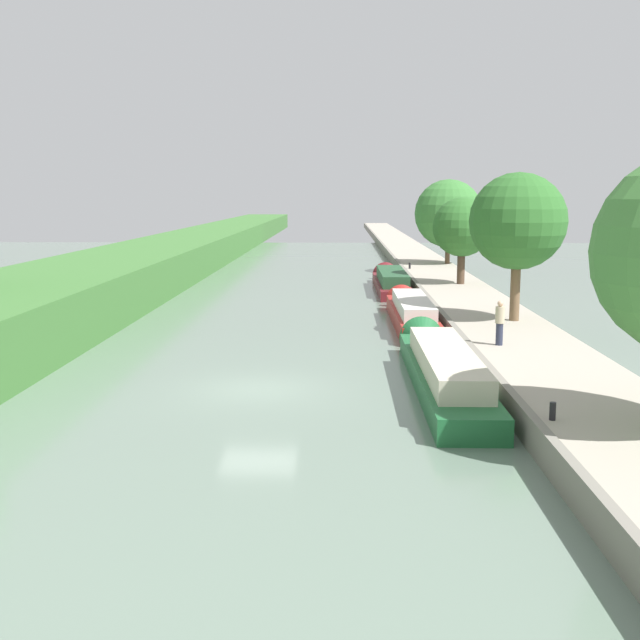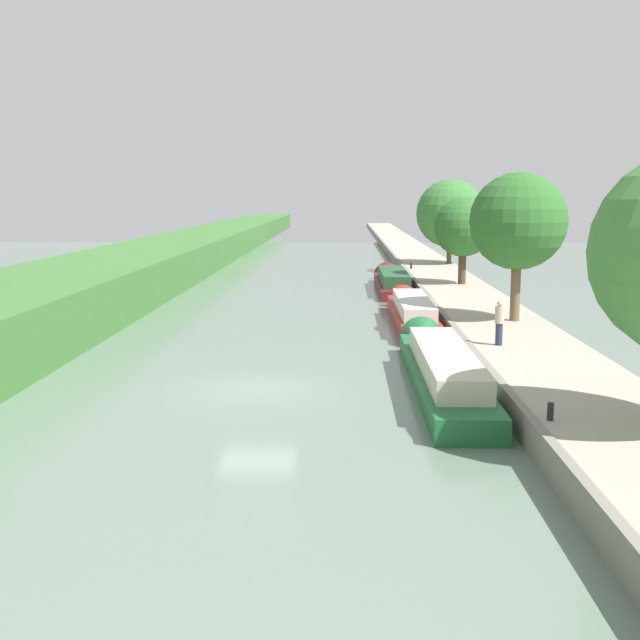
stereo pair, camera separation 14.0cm
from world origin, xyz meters
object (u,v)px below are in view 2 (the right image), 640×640
at_px(mooring_bollard_near, 550,411).
at_px(mooring_bollard_far, 411,266).
at_px(narrowboat_maroon, 392,281).
at_px(narrowboat_green, 440,367).
at_px(person_walking, 499,322).
at_px(narrowboat_red, 411,312).

bearing_deg(mooring_bollard_near, mooring_bollard_far, 90.00).
xyz_separation_m(narrowboat_maroon, mooring_bollard_near, (1.80, -34.16, 0.50)).
relative_size(narrowboat_maroon, mooring_bollard_near, 29.33).
height_order(narrowboat_green, person_walking, person_walking).
bearing_deg(narrowboat_maroon, mooring_bollard_near, -86.98).
height_order(narrowboat_red, mooring_bollard_near, narrowboat_red).
bearing_deg(narrowboat_red, narrowboat_maroon, 90.29).
bearing_deg(mooring_bollard_near, narrowboat_maroon, 93.02).
xyz_separation_m(person_walking, mooring_bollard_far, (-0.64, 30.36, -0.65)).
distance_m(mooring_bollard_near, mooring_bollard_far, 40.16).
distance_m(narrowboat_maroon, mooring_bollard_far, 6.28).
xyz_separation_m(narrowboat_maroon, person_walking, (2.44, -24.36, 1.14)).
bearing_deg(mooring_bollard_near, person_walking, 86.26).
distance_m(narrowboat_green, narrowboat_maroon, 27.08).
bearing_deg(mooring_bollard_far, person_walking, -88.79).
xyz_separation_m(narrowboat_maroon, mooring_bollard_far, (1.80, 6.00, 0.50)).
distance_m(narrowboat_green, person_walking, 3.83).
bearing_deg(mooring_bollard_far, narrowboat_maroon, -106.71).
distance_m(narrowboat_red, mooring_bollard_far, 20.48).
bearing_deg(narrowboat_green, mooring_bollard_far, 86.85).
bearing_deg(narrowboat_red, person_walking, -76.62).
bearing_deg(person_walking, narrowboat_red, 103.38).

